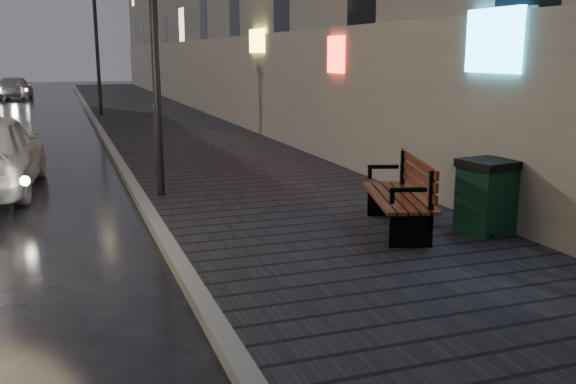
% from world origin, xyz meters
% --- Properties ---
extents(ground, '(120.00, 120.00, 0.00)m').
position_xyz_m(ground, '(0.00, 0.00, 0.00)').
color(ground, black).
rests_on(ground, ground).
extents(sidewalk, '(4.60, 58.00, 0.15)m').
position_xyz_m(sidewalk, '(3.90, 21.00, 0.07)').
color(sidewalk, black).
rests_on(sidewalk, ground).
extents(curb, '(0.20, 58.00, 0.15)m').
position_xyz_m(curb, '(1.50, 21.00, 0.07)').
color(curb, slate).
rests_on(curb, ground).
extents(lamp_near, '(0.36, 0.36, 5.28)m').
position_xyz_m(lamp_near, '(1.85, 6.00, 3.49)').
color(lamp_near, black).
rests_on(lamp_near, sidewalk).
extents(lamp_far, '(0.36, 0.36, 5.28)m').
position_xyz_m(lamp_far, '(1.85, 22.00, 3.49)').
color(lamp_far, black).
rests_on(lamp_far, sidewalk).
extents(bench, '(1.27, 2.15, 1.04)m').
position_xyz_m(bench, '(4.75, 2.51, 0.67)').
color(bench, black).
rests_on(bench, sidewalk).
extents(trash_bin, '(0.78, 0.78, 1.03)m').
position_xyz_m(trash_bin, '(5.80, 2.03, 0.67)').
color(trash_bin, black).
rests_on(trash_bin, sidewalk).
extents(car_far, '(2.06, 4.16, 1.37)m').
position_xyz_m(car_far, '(-2.12, 36.08, 0.68)').
color(car_far, '#ABA9B2').
rests_on(car_far, ground).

